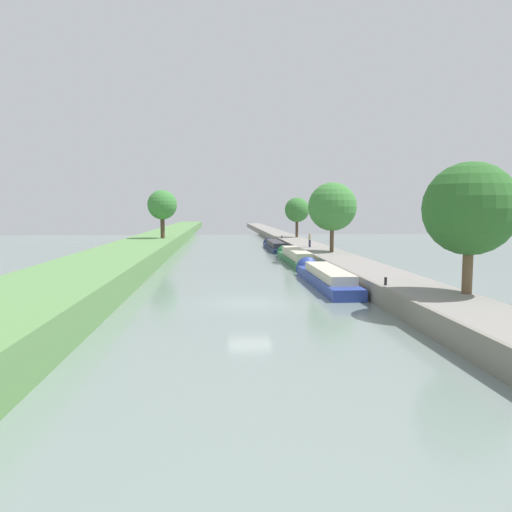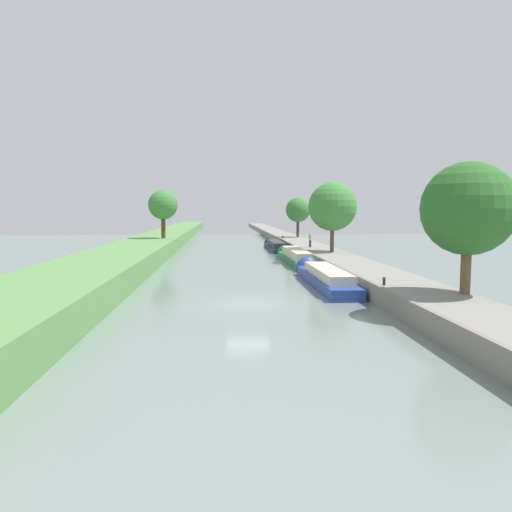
{
  "view_description": "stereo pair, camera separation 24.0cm",
  "coord_description": "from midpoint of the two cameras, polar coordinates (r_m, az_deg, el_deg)",
  "views": [
    {
      "loc": [
        -1.74,
        -28.01,
        5.41
      ],
      "look_at": [
        1.76,
        18.68,
        1.0
      ],
      "focal_mm": 34.24,
      "sensor_mm": 36.0,
      "label": 1
    },
    {
      "loc": [
        -1.5,
        -28.02,
        5.41
      ],
      "look_at": [
        1.76,
        18.68,
        1.0
      ],
      "focal_mm": 34.24,
      "sensor_mm": 36.0,
      "label": 2
    }
  ],
  "objects": [
    {
      "name": "left_grassy_bank",
      "position": [
        29.8,
        -22.05,
        -3.77
      ],
      "size": [
        6.61,
        260.0,
        1.75
      ],
      "color": "#5B894C",
      "rests_on": "ground_plane"
    },
    {
      "name": "mooring_bollard_far",
      "position": [
        73.98,
        2.95,
        2.25
      ],
      "size": [
        0.16,
        0.16,
        0.45
      ],
      "color": "black",
      "rests_on": "right_towpath"
    },
    {
      "name": "narrowboat_green",
      "position": [
        50.76,
        4.36,
        -0.08
      ],
      "size": [
        1.87,
        15.93,
        2.04
      ],
      "color": "#1E6033",
      "rests_on": "ground_plane"
    },
    {
      "name": "stone_quay",
      "position": [
        29.78,
        13.18,
        -4.06
      ],
      "size": [
        0.25,
        260.0,
        1.2
      ],
      "color": "gray",
      "rests_on": "ground_plane"
    },
    {
      "name": "mooring_bollard_near",
      "position": [
        28.77,
        14.67,
        -2.86
      ],
      "size": [
        0.16,
        0.16,
        0.45
      ],
      "color": "black",
      "rests_on": "right_towpath"
    },
    {
      "name": "tree_rightbank_near",
      "position": [
        26.92,
        23.49,
        5.06
      ],
      "size": [
        4.72,
        4.72,
        6.7
      ],
      "color": "brown",
      "rests_on": "right_towpath"
    },
    {
      "name": "person_walking",
      "position": [
        56.59,
        6.18,
        1.92
      ],
      "size": [
        0.34,
        0.34,
        1.66
      ],
      "color": "#282D42",
      "rests_on": "right_towpath"
    },
    {
      "name": "ground_plane",
      "position": [
        28.58,
        -0.97,
        -5.53
      ],
      "size": [
        160.0,
        160.0,
        0.0
      ],
      "primitive_type": "plane",
      "color": "slate"
    },
    {
      "name": "tree_rightbank_midfar",
      "position": [
        77.22,
        4.72,
        5.39
      ],
      "size": [
        3.87,
        3.87,
        6.26
      ],
      "color": "#4C3828",
      "rests_on": "right_towpath"
    },
    {
      "name": "narrowboat_blue",
      "position": [
        36.06,
        7.76,
        -2.4
      ],
      "size": [
        2.08,
        14.08,
        1.98
      ],
      "color": "#283D93",
      "rests_on": "ground_plane"
    },
    {
      "name": "tree_rightbank_midnear",
      "position": [
        50.66,
        8.77,
        5.7
      ],
      "size": [
        4.96,
        4.96,
        7.09
      ],
      "color": "brown",
      "rests_on": "right_towpath"
    },
    {
      "name": "right_towpath",
      "position": [
        30.48,
        16.94,
        -3.99
      ],
      "size": [
        3.93,
        260.0,
        1.15
      ],
      "color": "gray",
      "rests_on": "ground_plane"
    },
    {
      "name": "tree_leftbank_downstream",
      "position": [
        64.66,
        -11.01,
        5.86
      ],
      "size": [
        3.82,
        3.82,
        6.26
      ],
      "color": "#4C3828",
      "rests_on": "left_grassy_bank"
    },
    {
      "name": "narrowboat_navy",
      "position": [
        67.34,
        2.04,
        1.2
      ],
      "size": [
        1.87,
        14.87,
        1.85
      ],
      "color": "#141E42",
      "rests_on": "ground_plane"
    }
  ]
}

